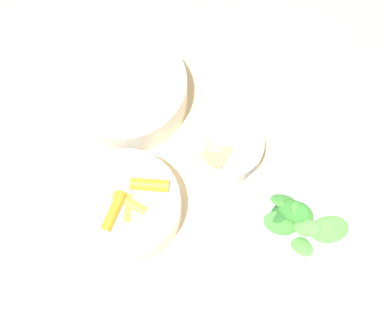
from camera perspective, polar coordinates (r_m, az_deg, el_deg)
ground_plane at (r=1.56m, az=-2.34°, el=-10.32°), size 10.00×10.00×0.00m
dining_table at (r=0.92m, az=-3.91°, el=-3.47°), size 1.33×1.07×0.75m
bowl_carrots at (r=0.79m, az=-7.05°, el=-4.36°), size 0.16×0.16×0.07m
bowl_greens at (r=0.79m, az=10.79°, el=-6.20°), size 0.18×0.18×0.09m
bowl_beans_hotdog at (r=0.86m, az=-7.00°, el=7.85°), size 0.19×0.19×0.07m
bowl_cookies at (r=0.82m, az=3.74°, el=2.00°), size 0.12×0.11×0.05m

